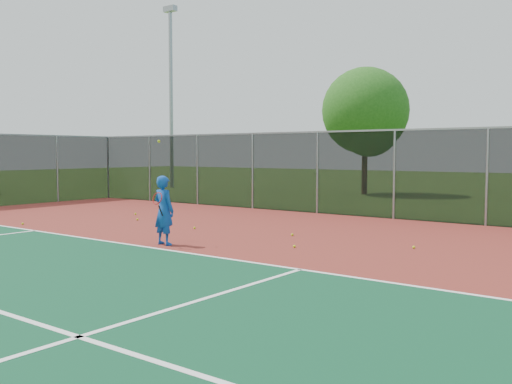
% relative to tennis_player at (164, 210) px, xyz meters
% --- Properties ---
extents(ground, '(120.00, 120.00, 0.00)m').
position_rel_tennis_player_xyz_m(ground, '(2.26, -3.52, -0.87)').
color(ground, '#305117').
rests_on(ground, ground).
extents(court_apron, '(30.00, 20.00, 0.02)m').
position_rel_tennis_player_xyz_m(court_apron, '(2.26, -1.52, -0.86)').
color(court_apron, maroon).
rests_on(court_apron, ground).
extents(court_lines, '(22.10, 13.05, 0.00)m').
position_rel_tennis_player_xyz_m(court_lines, '(4.26, -5.40, -0.84)').
color(court_lines, white).
rests_on(court_lines, court_apron).
extents(fence_back, '(30.00, 0.06, 3.03)m').
position_rel_tennis_player_xyz_m(fence_back, '(2.26, 8.48, 0.70)').
color(fence_back, black).
rests_on(fence_back, court_apron).
extents(tennis_player, '(0.64, 0.63, 2.56)m').
position_rel_tennis_player_xyz_m(tennis_player, '(0.00, 0.00, 0.00)').
color(tennis_player, '#1146A3').
rests_on(tennis_player, court_apron).
extents(practice_ball_0, '(0.07, 0.07, 0.07)m').
position_rel_tennis_player_xyz_m(practice_ball_0, '(2.78, 1.55, -0.81)').
color(practice_ball_0, '#BCD418').
rests_on(practice_ball_0, court_apron).
extents(practice_ball_1, '(0.07, 0.07, 0.07)m').
position_rel_tennis_player_xyz_m(practice_ball_1, '(-6.32, 0.05, -0.81)').
color(practice_ball_1, '#BCD418').
rests_on(practice_ball_1, court_apron).
extents(practice_ball_2, '(0.07, 0.07, 0.07)m').
position_rel_tennis_player_xyz_m(practice_ball_2, '(1.69, 3.10, -0.81)').
color(practice_ball_2, '#BCD418').
rests_on(practice_ball_2, court_apron).
extents(practice_ball_3, '(0.07, 0.07, 0.07)m').
position_rel_tennis_player_xyz_m(practice_ball_3, '(-4.33, 2.95, -0.81)').
color(practice_ball_3, '#BCD418').
rests_on(practice_ball_3, court_apron).
extents(practice_ball_4, '(0.07, 0.07, 0.07)m').
position_rel_tennis_player_xyz_m(practice_ball_4, '(-5.68, 4.05, -0.81)').
color(practice_ball_4, '#BCD418').
rests_on(practice_ball_4, court_apron).
extents(practice_ball_5, '(0.07, 0.07, 0.07)m').
position_rel_tennis_player_xyz_m(practice_ball_5, '(-1.36, 2.53, -0.81)').
color(practice_ball_5, '#BCD418').
rests_on(practice_ball_5, court_apron).
extents(practice_ball_6, '(0.07, 0.07, 0.07)m').
position_rel_tennis_player_xyz_m(practice_ball_6, '(5.08, 3.12, -0.81)').
color(practice_ball_6, '#BCD418').
rests_on(practice_ball_6, court_apron).
extents(floodlight_nw, '(0.90, 0.40, 11.50)m').
position_rel_tennis_player_xyz_m(floodlight_nw, '(-16.35, 16.43, 5.65)').
color(floodlight_nw, gray).
rests_on(floodlight_nw, ground).
extents(tree_back_left, '(4.63, 4.63, 6.81)m').
position_rel_tennis_player_xyz_m(tree_back_left, '(-3.61, 18.30, 3.40)').
color(tree_back_left, '#332112').
rests_on(tree_back_left, ground).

